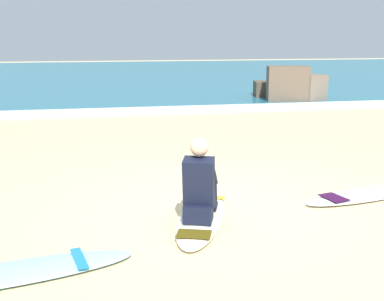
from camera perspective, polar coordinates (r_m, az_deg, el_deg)
ground_plane at (r=6.15m, az=3.24°, el=-7.13°), size 80.00×80.00×0.00m
sea at (r=27.74m, az=-8.60°, el=8.57°), size 80.00×28.00×0.10m
breaking_foam at (r=14.16m, az=-5.44°, el=4.56°), size 80.00×0.90×0.11m
surfboard_main at (r=5.95m, az=1.08°, el=-7.46°), size 1.18×2.14×0.08m
surfer_seated at (r=5.65m, az=0.90°, el=-4.27°), size 0.55×0.77×0.95m
surfboard_spare_near at (r=4.87m, az=-20.52°, el=-13.16°), size 2.35×0.94×0.08m
surfboard_spare_far at (r=7.24m, az=20.48°, el=-4.52°), size 2.44×1.09×0.08m
rock_outcrop_distant at (r=16.83m, az=11.27°, el=7.02°), size 2.20×2.48×1.19m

